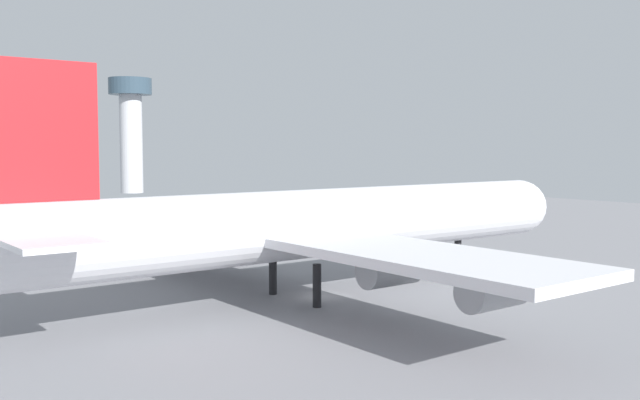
{
  "coord_description": "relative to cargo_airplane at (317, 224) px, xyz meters",
  "views": [
    {
      "loc": [
        -36.8,
        -47.91,
        12.82
      ],
      "look_at": [
        0.0,
        0.0,
        8.34
      ],
      "focal_mm": 39.84,
      "sensor_mm": 36.0,
      "label": 1
    }
  ],
  "objects": [
    {
      "name": "cargo_airplane",
      "position": [
        0.0,
        0.0,
        0.0
      ],
      "size": [
        60.27,
        54.07,
        18.53
      ],
      "color": "silver",
      "rests_on": "ground_plane"
    },
    {
      "name": "safety_cone_nose",
      "position": [
        27.47,
        3.37,
        -5.99
      ],
      "size": [
        0.42,
        0.42,
        0.59
      ],
      "primitive_type": "cone",
      "color": "orange",
      "rests_on": "ground_plane"
    },
    {
      "name": "control_tower",
      "position": [
        43.48,
        143.64,
        13.54
      ],
      "size": [
        11.91,
        11.91,
        32.2
      ],
      "color": "silver",
      "rests_on": "ground_plane"
    },
    {
      "name": "ground_plane",
      "position": [
        0.34,
        0.0,
        -6.28
      ],
      "size": [
        241.09,
        241.09,
        0.0
      ],
      "primitive_type": "plane",
      "color": "gray"
    }
  ]
}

